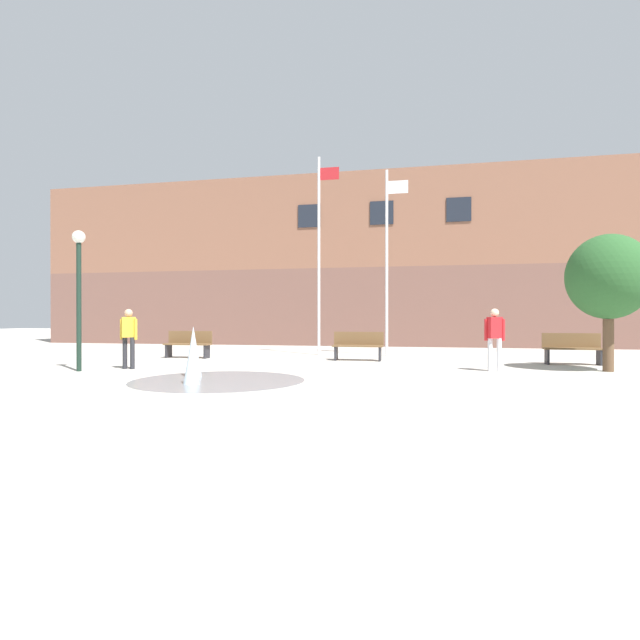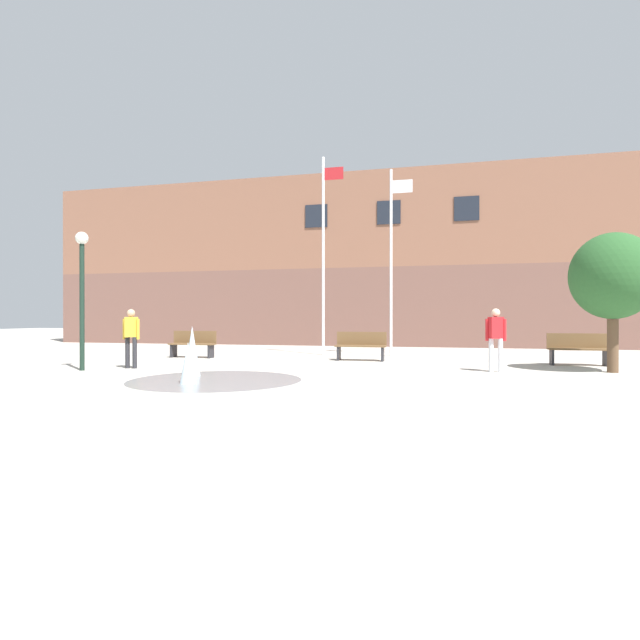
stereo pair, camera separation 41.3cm
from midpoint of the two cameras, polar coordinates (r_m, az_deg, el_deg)
name	(u,v)px [view 1 (the left image)]	position (r m, az deg, el deg)	size (l,w,h in m)	color
ground_plane	(261,427)	(6.41, -8.68, -11.96)	(100.00, 100.00, 0.00)	#B2ADA3
library_building	(387,265)	(26.75, 7.17, 6.31)	(36.00, 6.05, 8.37)	brown
splash_fountain	(200,362)	(11.34, -14.57, -4.72)	(3.73, 3.73, 1.17)	gray
park_bench_under_right_flagpole	(188,344)	(17.56, -15.47, -2.63)	(1.60, 0.44, 0.91)	#28282D
park_bench_near_trashcan	(358,345)	(15.90, 3.63, -2.92)	(1.60, 0.44, 0.91)	#28282D
park_bench_far_right	(572,348)	(16.16, 26.23, -2.89)	(1.60, 0.44, 0.91)	#28282D
adult_near_bench	(495,335)	(13.28, 18.49, -1.59)	(0.50, 0.33, 1.59)	silver
adult_in_red	(129,334)	(14.24, -21.81, -1.47)	(0.50, 0.37, 1.59)	#28282D
flagpole_left	(320,250)	(18.43, -0.68, 8.06)	(0.80, 0.10, 7.25)	silver
flagpole_right	(388,256)	(18.02, 7.09, 7.22)	(0.80, 0.10, 6.62)	silver
lamp_post_left_lane	(79,278)	(14.17, -26.61, 4.29)	(0.32, 0.32, 3.57)	#192D23
street_tree_near_building	(608,277)	(14.46, 29.39, 4.27)	(2.02, 2.02, 3.47)	brown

